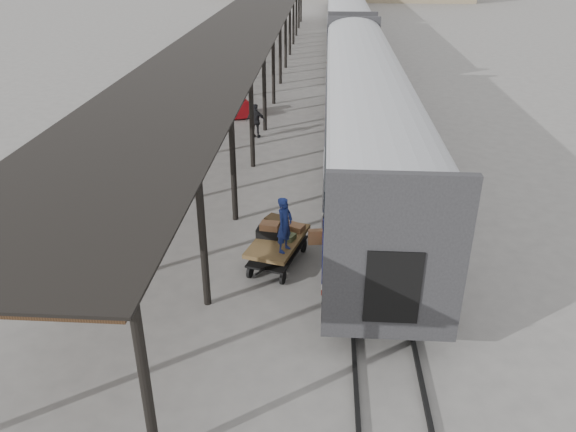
% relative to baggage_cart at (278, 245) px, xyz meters
% --- Properties ---
extents(ground, '(160.00, 160.00, 0.00)m').
position_rel_baggage_cart_xyz_m(ground, '(-0.37, -0.13, -0.65)').
color(ground, slate).
rests_on(ground, ground).
extents(train, '(3.45, 76.01, 4.01)m').
position_rel_baggage_cart_xyz_m(train, '(2.83, 33.67, 2.04)').
color(train, silver).
rests_on(train, ground).
extents(canopy, '(4.90, 64.30, 4.15)m').
position_rel_baggage_cart_xyz_m(canopy, '(-3.77, 23.87, 3.36)').
color(canopy, '#422B19').
rests_on(canopy, ground).
extents(rails, '(1.54, 150.00, 0.12)m').
position_rel_baggage_cart_xyz_m(rails, '(2.83, 33.87, -0.59)').
color(rails, black).
rests_on(rails, ground).
extents(baggage_cart, '(1.85, 2.65, 0.86)m').
position_rel_baggage_cart_xyz_m(baggage_cart, '(0.00, 0.00, 0.00)').
color(baggage_cart, brown).
rests_on(baggage_cart, ground).
extents(suitcase_stack, '(1.45, 1.14, 0.46)m').
position_rel_baggage_cart_xyz_m(suitcase_stack, '(-0.08, 0.36, 0.40)').
color(suitcase_stack, '#3C3C3F').
rests_on(suitcase_stack, baggage_cart).
extents(luggage_tug, '(1.40, 1.70, 1.30)m').
position_rel_baggage_cart_xyz_m(luggage_tug, '(-3.43, 15.10, -0.05)').
color(luggage_tug, maroon).
rests_on(luggage_tug, ground).
extents(porter, '(0.61, 0.70, 1.63)m').
position_rel_baggage_cart_xyz_m(porter, '(0.25, -0.65, 1.02)').
color(porter, navy).
rests_on(porter, baggage_cart).
extents(pedestrian, '(1.03, 0.58, 1.66)m').
position_rel_baggage_cart_xyz_m(pedestrian, '(-2.01, 11.67, 0.18)').
color(pedestrian, black).
rests_on(pedestrian, ground).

